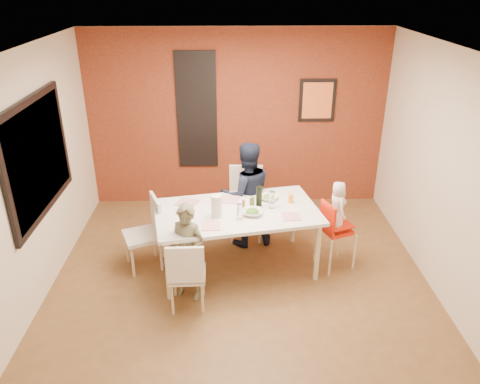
{
  "coord_description": "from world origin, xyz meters",
  "views": [
    {
      "loc": [
        -0.12,
        -4.64,
        3.37
      ],
      "look_at": [
        0.0,
        0.3,
        1.05
      ],
      "focal_mm": 35.0,
      "sensor_mm": 36.0,
      "label": 1
    }
  ],
  "objects_px": {
    "chair_left": "(148,229)",
    "dining_table": "(237,216)",
    "child_near": "(188,252)",
    "paper_towel_roll": "(216,206)",
    "chair_far": "(246,198)",
    "child_far": "(246,195)",
    "wine_bottle": "(259,197)",
    "toddler": "(337,206)",
    "chair_near": "(187,272)",
    "high_chair": "(334,228)"
  },
  "relations": [
    {
      "from": "dining_table",
      "to": "child_near",
      "type": "bearing_deg",
      "value": -135.0
    },
    {
      "from": "dining_table",
      "to": "wine_bottle",
      "type": "distance_m",
      "value": 0.35
    },
    {
      "from": "toddler",
      "to": "paper_towel_roll",
      "type": "distance_m",
      "value": 1.46
    },
    {
      "from": "chair_far",
      "to": "child_far",
      "type": "height_order",
      "value": "child_far"
    },
    {
      "from": "child_near",
      "to": "paper_towel_roll",
      "type": "xyz_separation_m",
      "value": [
        0.32,
        0.4,
        0.36
      ]
    },
    {
      "from": "chair_far",
      "to": "toddler",
      "type": "xyz_separation_m",
      "value": [
        1.07,
        -0.83,
        0.28
      ]
    },
    {
      "from": "child_near",
      "to": "child_far",
      "type": "relative_size",
      "value": 0.8
    },
    {
      "from": "chair_far",
      "to": "high_chair",
      "type": "distance_m",
      "value": 1.35
    },
    {
      "from": "chair_near",
      "to": "child_far",
      "type": "xyz_separation_m",
      "value": [
        0.69,
        1.4,
        0.25
      ]
    },
    {
      "from": "chair_far",
      "to": "child_near",
      "type": "height_order",
      "value": "child_near"
    },
    {
      "from": "chair_near",
      "to": "paper_towel_roll",
      "type": "bearing_deg",
      "value": -117.99
    },
    {
      "from": "chair_left",
      "to": "high_chair",
      "type": "relative_size",
      "value": 1.04
    },
    {
      "from": "high_chair",
      "to": "child_far",
      "type": "height_order",
      "value": "child_far"
    },
    {
      "from": "chair_near",
      "to": "high_chair",
      "type": "distance_m",
      "value": 1.92
    },
    {
      "from": "high_chair",
      "to": "toddler",
      "type": "distance_m",
      "value": 0.3
    },
    {
      "from": "chair_far",
      "to": "child_far",
      "type": "xyz_separation_m",
      "value": [
        -0.0,
        -0.25,
        0.17
      ]
    },
    {
      "from": "chair_far",
      "to": "high_chair",
      "type": "relative_size",
      "value": 1.11
    },
    {
      "from": "chair_near",
      "to": "toddler",
      "type": "bearing_deg",
      "value": -156.77
    },
    {
      "from": "high_chair",
      "to": "chair_near",
      "type": "bearing_deg",
      "value": 93.66
    },
    {
      "from": "dining_table",
      "to": "high_chair",
      "type": "height_order",
      "value": "high_chair"
    },
    {
      "from": "dining_table",
      "to": "wine_bottle",
      "type": "bearing_deg",
      "value": 13.35
    },
    {
      "from": "child_far",
      "to": "paper_towel_roll",
      "type": "bearing_deg",
      "value": 51.43
    },
    {
      "from": "chair_near",
      "to": "wine_bottle",
      "type": "height_order",
      "value": "wine_bottle"
    },
    {
      "from": "dining_table",
      "to": "chair_left",
      "type": "relative_size",
      "value": 2.26
    },
    {
      "from": "dining_table",
      "to": "child_near",
      "type": "height_order",
      "value": "child_near"
    },
    {
      "from": "chair_left",
      "to": "dining_table",
      "type": "bearing_deg",
      "value": 63.6
    },
    {
      "from": "wine_bottle",
      "to": "toddler",
      "type": "bearing_deg",
      "value": -2.44
    },
    {
      "from": "chair_near",
      "to": "chair_left",
      "type": "height_order",
      "value": "chair_left"
    },
    {
      "from": "dining_table",
      "to": "child_far",
      "type": "height_order",
      "value": "child_far"
    },
    {
      "from": "paper_towel_roll",
      "to": "high_chair",
      "type": "bearing_deg",
      "value": 6.52
    },
    {
      "from": "chair_far",
      "to": "child_far",
      "type": "distance_m",
      "value": 0.3
    },
    {
      "from": "chair_near",
      "to": "child_far",
      "type": "height_order",
      "value": "child_far"
    },
    {
      "from": "dining_table",
      "to": "chair_left",
      "type": "xyz_separation_m",
      "value": [
        -1.09,
        0.08,
        -0.21
      ]
    },
    {
      "from": "wine_bottle",
      "to": "paper_towel_roll",
      "type": "bearing_deg",
      "value": -156.58
    },
    {
      "from": "child_near",
      "to": "paper_towel_roll",
      "type": "distance_m",
      "value": 0.63
    },
    {
      "from": "paper_towel_roll",
      "to": "chair_left",
      "type": "bearing_deg",
      "value": 164.28
    },
    {
      "from": "toddler",
      "to": "chair_near",
      "type": "bearing_deg",
      "value": 102.37
    },
    {
      "from": "child_far",
      "to": "wine_bottle",
      "type": "distance_m",
      "value": 0.6
    },
    {
      "from": "wine_bottle",
      "to": "child_near",
      "type": "bearing_deg",
      "value": -143.01
    },
    {
      "from": "toddler",
      "to": "child_near",
      "type": "bearing_deg",
      "value": 95.7
    },
    {
      "from": "chair_left",
      "to": "wine_bottle",
      "type": "xyz_separation_m",
      "value": [
        1.35,
        -0.02,
        0.43
      ]
    },
    {
      "from": "dining_table",
      "to": "child_far",
      "type": "xyz_separation_m",
      "value": [
        0.14,
        0.61,
        -0.01
      ]
    },
    {
      "from": "dining_table",
      "to": "child_far",
      "type": "relative_size",
      "value": 1.45
    },
    {
      "from": "chair_near",
      "to": "high_chair",
      "type": "xyz_separation_m",
      "value": [
        1.74,
        0.8,
        0.06
      ]
    },
    {
      "from": "chair_far",
      "to": "chair_left",
      "type": "height_order",
      "value": "chair_far"
    },
    {
      "from": "chair_far",
      "to": "dining_table",
      "type": "bearing_deg",
      "value": -97.35
    },
    {
      "from": "toddler",
      "to": "paper_towel_roll",
      "type": "relative_size",
      "value": 2.27
    },
    {
      "from": "high_chair",
      "to": "chair_far",
      "type": "bearing_deg",
      "value": 30.06
    },
    {
      "from": "chair_left",
      "to": "wine_bottle",
      "type": "relative_size",
      "value": 3.32
    },
    {
      "from": "toddler",
      "to": "paper_towel_roll",
      "type": "height_order",
      "value": "toddler"
    }
  ]
}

